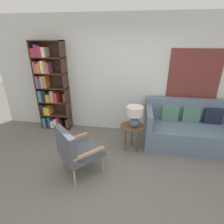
{
  "coord_description": "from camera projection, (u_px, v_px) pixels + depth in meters",
  "views": [
    {
      "loc": [
        0.32,
        -2.03,
        2.21
      ],
      "look_at": [
        -0.14,
        0.98,
        0.9
      ],
      "focal_mm": 28.0,
      "sensor_mm": 36.0,
      "label": 1
    }
  ],
  "objects": [
    {
      "name": "ground_plane",
      "position": [
        111.0,
        189.0,
        2.76
      ],
      "size": [
        14.0,
        14.0,
        0.0
      ],
      "primitive_type": "plane",
      "color": "#66605B"
    },
    {
      "name": "wall_back",
      "position": [
        126.0,
        77.0,
        4.07
      ],
      "size": [
        6.4,
        0.08,
        2.7
      ],
      "color": "silver",
      "rests_on": "ground_plane"
    },
    {
      "name": "bookshelf",
      "position": [
        50.0,
        90.0,
        4.29
      ],
      "size": [
        0.75,
        0.3,
        2.15
      ],
      "color": "#422B1E",
      "rests_on": "ground_plane"
    },
    {
      "name": "armchair",
      "position": [
        75.0,
        149.0,
        2.9
      ],
      "size": [
        0.87,
        0.87,
        0.88
      ],
      "color": "tan",
      "rests_on": "ground_plane"
    },
    {
      "name": "couch",
      "position": [
        190.0,
        129.0,
        3.83
      ],
      "size": [
        1.96,
        0.92,
        0.95
      ],
      "color": "slate",
      "rests_on": "ground_plane"
    },
    {
      "name": "side_table",
      "position": [
        132.0,
        129.0,
        3.54
      ],
      "size": [
        0.49,
        0.49,
        0.57
      ],
      "color": "brown",
      "rests_on": "ground_plane"
    },
    {
      "name": "table_lamp",
      "position": [
        135.0,
        114.0,
        3.38
      ],
      "size": [
        0.32,
        0.32,
        0.43
      ],
      "color": "slate",
      "rests_on": "side_table"
    }
  ]
}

